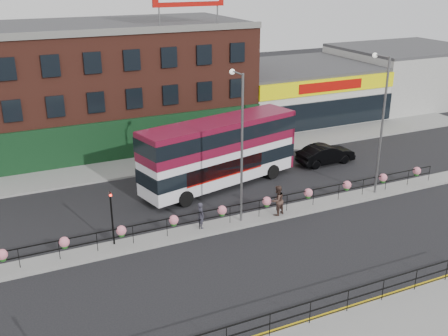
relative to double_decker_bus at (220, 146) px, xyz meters
name	(u,v)px	position (x,y,z in m)	size (l,w,h in m)	color
ground	(245,222)	(-1.04, -5.84, -2.97)	(120.00, 120.00, 0.00)	black
north_pavement	(177,160)	(-1.04, 6.16, -2.90)	(60.00, 4.00, 0.15)	gray
median	(245,221)	(-1.04, -5.84, -2.90)	(60.00, 1.60, 0.15)	gray
yellow_line_inner	(341,309)	(-1.04, -15.54, -2.97)	(60.00, 0.10, 0.01)	gold
yellow_line_outer	(343,311)	(-1.04, -15.72, -2.97)	(60.00, 0.10, 0.01)	gold
brick_building	(100,84)	(-5.04, 14.12, 2.15)	(25.00, 12.21, 10.30)	brown
supermarket	(295,91)	(14.96, 14.06, -0.32)	(15.00, 12.25, 5.30)	silver
warehouse_east	(404,74)	(29.71, 14.16, 0.18)	(14.50, 12.00, 6.30)	#AAA9A4
median_railing	(245,206)	(-1.04, -5.84, -1.93)	(30.04, 0.56, 1.23)	black
south_railing	(310,307)	(-3.04, -15.94, -2.01)	(20.04, 0.05, 1.12)	black
double_decker_bus	(220,146)	(0.00, 0.00, 0.00)	(12.28, 5.49, 4.84)	white
car	(326,154)	(9.45, 0.58, -2.19)	(4.78, 1.76, 1.56)	black
pedestrian_a	(201,215)	(-3.87, -5.67, -2.02)	(0.42, 0.61, 1.61)	#312F3C
pedestrian_b	(277,200)	(1.11, -6.07, -1.85)	(1.12, 0.98, 1.95)	#473129
lamp_column_west	(240,136)	(-1.29, -5.60, 2.54)	(0.32, 1.59, 9.04)	slate
lamp_column_east	(381,114)	(8.98, -5.67, 2.69)	(0.33, 1.63, 9.31)	slate
traffic_light_median	(111,206)	(-9.04, -5.45, -0.50)	(0.15, 0.28, 3.65)	black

